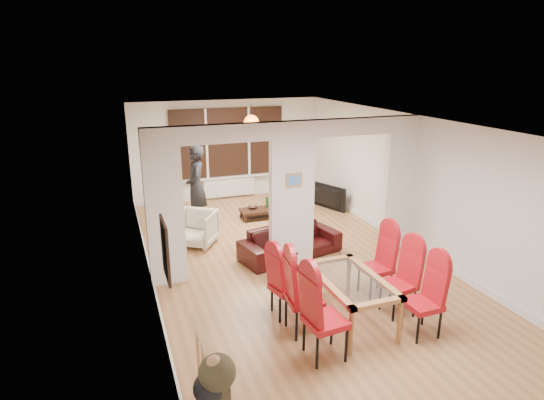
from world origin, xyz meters
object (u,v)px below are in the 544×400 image
dining_chair_lb (304,293)px  bowl (253,207)px  sofa (290,242)px  television (326,197)px  dining_table (350,300)px  armchair (196,228)px  dining_chair_rc (376,264)px  person (196,187)px  dining_chair_la (326,315)px  dining_chair_lc (287,283)px  dining_chair_rb (399,280)px  dining_chair_ra (423,299)px  bottle (267,202)px  coffee_table (261,213)px

dining_chair_lb → bowl: size_ratio=5.28×
sofa → television: television is taller
sofa → dining_table: bearing=-104.8°
armchair → sofa: bearing=-3.2°
dining_chair_rc → sofa: (-0.68, 1.85, -0.26)m
dining_table → person: bearing=105.3°
dining_chair_la → dining_chair_lc: 1.08m
dining_table → dining_chair_rb: bearing=-2.5°
dining_chair_la → bowl: bearing=76.4°
dining_chair_rb → dining_chair_ra: bearing=-102.7°
dining_chair_rc → bowl: dining_chair_rc is taller
dining_table → bottle: 4.73m
person → bottle: 1.77m
dining_chair_rc → coffee_table: (-0.51, 4.10, -0.44)m
dining_chair_la → person: (-0.59, 5.22, 0.32)m
person → coffee_table: (1.50, 0.01, -0.80)m
dining_chair_ra → armchair: dining_chair_ra is taller
dining_table → dining_chair_lb: dining_chair_lb is taller
dining_chair_la → armchair: dining_chair_la is taller
bowl → dining_chair_la: bearing=-97.9°
television → person: bearing=69.8°
dining_chair_rc → television: bearing=67.4°
dining_chair_lc → bottle: dining_chair_lc is taller
dining_table → coffee_table: size_ratio=1.51×
person → dining_chair_lb: bearing=13.5°
dining_chair_la → person: size_ratio=0.65×
dining_chair_lc → dining_chair_la: bearing=-99.0°
coffee_table → bowl: 0.25m
dining_chair_lb → armchair: (-0.81, 3.54, -0.22)m
dining_chair_lc → coffee_table: size_ratio=1.07×
bottle → coffee_table: bearing=-157.7°
dining_chair_ra → bowl: (-0.69, 5.35, -0.28)m
dining_chair_la → dining_chair_rb: 1.55m
dining_table → armchair: size_ratio=1.91×
armchair → television: armchair is taller
dining_chair_ra → person: bearing=109.4°
dining_chair_lb → coffee_table: (0.93, 4.63, -0.46)m
person → television: 3.29m
dining_chair_la → sofa: 3.09m
dining_chair_rc → dining_chair_ra: bearing=-95.9°
dining_chair_la → dining_chair_lc: dining_chair_la is taller
sofa → dining_chair_rb: bearing=-86.9°
dining_chair_rb → bowl: size_ratio=4.94×
dining_chair_lb → bowl: 4.81m
dining_chair_la → dining_chair_lc: (-0.09, 1.07, -0.07)m
dining_chair_rc → dining_chair_rb: bearing=-94.0°
dining_chair_rb → coffee_table: size_ratio=1.11×
dining_chair_la → dining_chair_lb: dining_chair_la is taller
dining_chair_lb → bottle: (1.11, 4.70, -0.21)m
dining_chair_la → dining_chair_rb: (1.45, 0.56, -0.05)m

